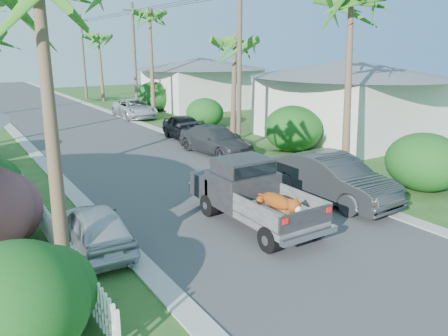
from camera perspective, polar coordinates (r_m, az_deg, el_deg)
ground at (r=11.85m, az=15.79°, el=-12.83°), size 120.00×120.00×0.00m
road at (r=33.19m, az=-18.29°, el=5.10°), size 8.00×100.00×0.02m
curb_left at (r=32.41m, az=-25.65°, el=4.17°), size 0.60×100.00×0.06m
curb_right at (r=34.49m, az=-11.36°, el=5.97°), size 0.60×100.00×0.06m
pickup_truck at (r=14.16m, az=3.14°, el=-3.06°), size 1.98×5.12×2.06m
parked_car_rn at (r=16.54m, az=13.91°, el=-1.33°), size 2.03×5.27×1.71m
parked_car_rm at (r=23.37m, az=-1.08°, el=3.61°), size 2.55×5.16×1.44m
parked_car_rf at (r=27.02m, az=-5.08°, el=5.22°), size 2.17×4.54×1.50m
parked_car_rd at (r=36.56m, az=-11.62°, el=7.61°), size 2.68×5.43×1.48m
parked_car_ln at (r=12.81m, az=-16.57°, el=-7.45°), size 1.70×3.90×1.31m
palm_r_b at (r=26.22m, az=1.33°, el=16.39°), size 4.40×4.40×7.20m
palm_r_c at (r=35.80m, az=-9.72°, el=19.37°), size 4.40×4.40×9.40m
palm_r_d at (r=48.96m, az=-16.08°, el=16.27°), size 4.40×4.40×8.00m
shrub_l_a at (r=8.90m, az=-25.64°, el=-15.78°), size 2.60×2.86×2.20m
shrub_r_a at (r=18.94m, az=24.70°, el=0.72°), size 2.80×3.08×2.30m
shrub_r_b at (r=24.16m, az=8.98°, el=5.09°), size 3.00×3.30×2.50m
shrub_r_c at (r=31.25m, az=-2.52°, el=7.20°), size 2.60×2.86×2.10m
shrub_r_d at (r=40.31m, az=-9.18°, el=9.22°), size 3.20×3.52×2.60m
picket_fence at (r=13.37m, az=-21.61°, el=-7.66°), size 0.10×11.00×1.00m
house_right_near at (r=28.37m, az=15.68°, el=8.20°), size 8.00×9.00×4.80m
house_right_far at (r=42.47m, az=-2.94°, el=10.81°), size 9.00×8.00×4.60m
utility_pole_b at (r=24.01m, az=2.02°, el=13.25°), size 1.60×0.26×9.00m
utility_pole_c at (r=37.33m, az=-11.59°, el=13.71°), size 1.60×0.26×9.00m
utility_pole_d at (r=51.58m, az=-17.89°, el=13.67°), size 1.60×0.26×9.00m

